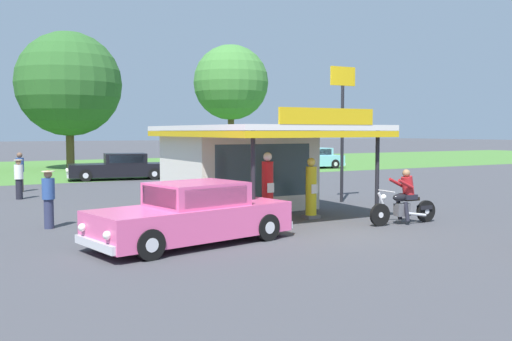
# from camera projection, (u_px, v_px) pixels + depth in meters

# --- Properties ---
(ground_plane) EXTENTS (300.00, 300.00, 0.00)m
(ground_plane) POSITION_uv_depth(u_px,v_px,m) (328.00, 231.00, 15.13)
(ground_plane) COLOR #424247
(grass_verge_strip) EXTENTS (120.00, 24.00, 0.01)m
(grass_verge_strip) POSITION_uv_depth(u_px,v_px,m) (81.00, 168.00, 41.23)
(grass_verge_strip) COLOR #477A33
(grass_verge_strip) RESTS_ON ground
(service_station_kiosk) EXTENTS (5.08, 7.43, 3.29)m
(service_station_kiosk) POSITION_uv_depth(u_px,v_px,m) (243.00, 161.00, 19.52)
(service_station_kiosk) COLOR silver
(service_station_kiosk) RESTS_ON ground
(gas_pump_nearside) EXTENTS (0.44, 0.44, 2.06)m
(gas_pump_nearside) POSITION_uv_depth(u_px,v_px,m) (268.00, 190.00, 16.56)
(gas_pump_nearside) COLOR slate
(gas_pump_nearside) RESTS_ON ground
(gas_pump_offside) EXTENTS (0.44, 0.44, 1.86)m
(gas_pump_offside) POSITION_uv_depth(u_px,v_px,m) (311.00, 191.00, 17.32)
(gas_pump_offside) COLOR slate
(gas_pump_offside) RESTS_ON ground
(motorcycle_with_rider) EXTENTS (2.33, 0.70, 1.58)m
(motorcycle_with_rider) POSITION_uv_depth(u_px,v_px,m) (405.00, 201.00, 16.25)
(motorcycle_with_rider) COLOR black
(motorcycle_with_rider) RESTS_ON ground
(featured_classic_sedan) EXTENTS (5.21, 2.78, 1.46)m
(featured_classic_sedan) POSITION_uv_depth(u_px,v_px,m) (192.00, 216.00, 13.39)
(featured_classic_sedan) COLOR #E55993
(featured_classic_sedan) RESTS_ON ground
(parked_car_back_row_centre_right) EXTENTS (5.40, 2.36, 1.48)m
(parked_car_back_row_centre_right) POSITION_uv_depth(u_px,v_px,m) (309.00, 159.00, 40.62)
(parked_car_back_row_centre_right) COLOR #7AC6D1
(parked_car_back_row_centre_right) RESTS_ON ground
(parked_car_back_row_right) EXTENTS (5.73, 2.70, 1.45)m
(parked_car_back_row_right) POSITION_uv_depth(u_px,v_px,m) (120.00, 168.00, 31.32)
(parked_car_back_row_right) COLOR black
(parked_car_back_row_right) RESTS_ON ground
(parked_car_back_row_centre) EXTENTS (5.72, 3.24, 1.42)m
(parked_car_back_row_centre) POSITION_uv_depth(u_px,v_px,m) (216.00, 161.00, 37.74)
(parked_car_back_row_centre) COLOR #B7B7BC
(parked_car_back_row_centre) RESTS_ON ground
(bystander_leaning_by_kiosk) EXTENTS (0.35, 0.35, 1.58)m
(bystander_leaning_by_kiosk) POSITION_uv_depth(u_px,v_px,m) (19.00, 178.00, 22.14)
(bystander_leaning_by_kiosk) COLOR black
(bystander_leaning_by_kiosk) RESTS_ON ground
(bystander_chatting_near_pumps) EXTENTS (0.35, 0.35, 1.61)m
(bystander_chatting_near_pumps) POSITION_uv_depth(u_px,v_px,m) (49.00, 198.00, 15.46)
(bystander_chatting_near_pumps) COLOR #2D3351
(bystander_chatting_near_pumps) RESTS_ON ground
(bystander_strolling_foreground) EXTENTS (0.34, 0.34, 1.74)m
(bystander_strolling_foreground) POSITION_uv_depth(u_px,v_px,m) (20.00, 171.00, 24.87)
(bystander_strolling_foreground) COLOR brown
(bystander_strolling_foreground) RESTS_ON ground
(tree_oak_right) EXTENTS (6.44, 6.44, 10.09)m
(tree_oak_right) POSITION_uv_depth(u_px,v_px,m) (231.00, 84.00, 48.67)
(tree_oak_right) COLOR brown
(tree_oak_right) RESTS_ON ground
(tree_oak_far_right) EXTENTS (7.31, 7.31, 9.64)m
(tree_oak_far_right) POSITION_uv_depth(u_px,v_px,m) (69.00, 84.00, 39.72)
(tree_oak_far_right) COLOR brown
(tree_oak_far_right) RESTS_ON ground
(roadside_pole_sign) EXTENTS (1.10, 0.12, 5.07)m
(roadside_pole_sign) POSITION_uv_depth(u_px,v_px,m) (342.00, 111.00, 21.14)
(roadside_pole_sign) COLOR black
(roadside_pole_sign) RESTS_ON ground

